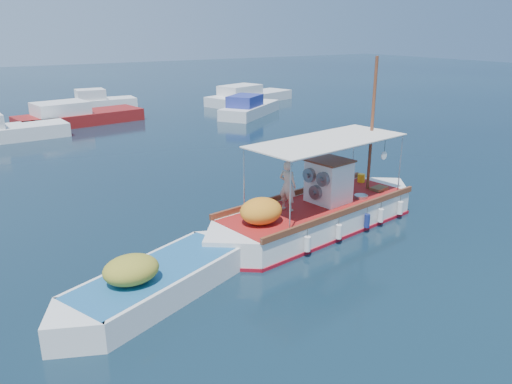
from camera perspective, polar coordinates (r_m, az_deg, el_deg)
ground at (r=16.72m, az=3.59°, el=-3.84°), size 160.00×160.00×0.00m
fishing_caique at (r=16.38m, az=6.95°, el=-2.57°), size 9.05×3.45×5.59m
dinghy at (r=12.66m, az=-11.31°, el=-10.27°), size 5.85×3.38×1.54m
bg_boat_n at (r=36.08m, az=-19.87°, el=8.04°), size 8.54×4.03×1.80m
bg_boat_ne at (r=37.42m, az=-0.80°, el=9.46°), size 6.55×5.57×1.80m
bg_boat_e at (r=43.91m, az=-0.92°, el=10.79°), size 9.05×5.15×1.80m
bg_boat_far_n at (r=42.50m, az=-17.48°, el=9.70°), size 5.43×2.30×1.80m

